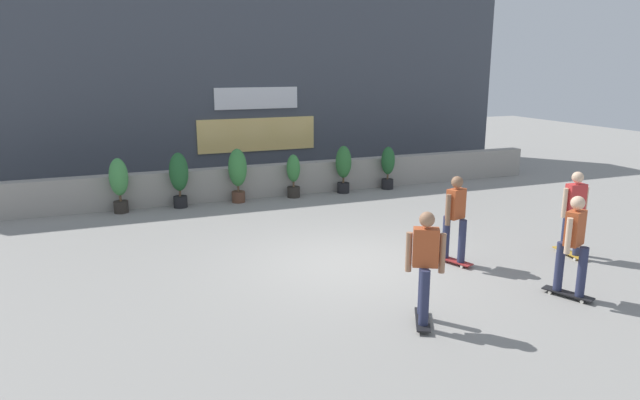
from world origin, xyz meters
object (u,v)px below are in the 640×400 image
object	(u,v)px
potted_plant_5	(388,166)
skater_far_right	(425,263)
potted_plant_1	(179,176)
potted_plant_2	(238,171)
skater_far_left	(573,242)
potted_plant_0	(119,182)
potted_plant_4	(343,166)
skater_mid_plaza	(455,216)
potted_plant_3	(293,174)
skater_by_wall_right	(574,210)

from	to	relation	value
potted_plant_5	skater_far_right	distance (m)	9.17
potted_plant_1	potted_plant_2	xyz separation A→B (m)	(1.56, -0.00, 0.01)
potted_plant_1	skater_far_left	bearing A→B (deg)	-59.04
potted_plant_5	potted_plant_2	bearing A→B (deg)	-180.00
potted_plant_0	skater_far_left	distance (m)	10.58
potted_plant_2	skater_far_right	distance (m)	8.34
potted_plant_1	potted_plant_4	bearing A→B (deg)	0.00
skater_far_right	skater_mid_plaza	bearing A→B (deg)	46.53
potted_plant_3	potted_plant_5	bearing A→B (deg)	0.00
skater_by_wall_right	potted_plant_1	bearing A→B (deg)	134.22
skater_by_wall_right	skater_far_left	bearing A→B (deg)	-135.48
potted_plant_1	potted_plant_2	bearing A→B (deg)	-0.00
potted_plant_3	skater_far_left	xyz separation A→B (m)	(1.85, -8.35, 0.28)
potted_plant_1	skater_far_left	world-z (taller)	skater_far_left
potted_plant_2	potted_plant_4	xyz separation A→B (m)	(3.14, 0.00, -0.06)
potted_plant_4	potted_plant_3	bearing A→B (deg)	180.00
skater_by_wall_right	skater_far_right	world-z (taller)	same
skater_mid_plaza	skater_far_right	world-z (taller)	same
potted_plant_1	skater_far_right	world-z (taller)	skater_far_right
potted_plant_5	skater_far_right	size ratio (longest dim) A/B	0.76
potted_plant_3	skater_by_wall_right	xyz separation A→B (m)	(3.44, -6.78, 0.28)
potted_plant_4	skater_by_wall_right	xyz separation A→B (m)	(1.90, -6.78, 0.15)
potted_plant_4	skater_far_left	size ratio (longest dim) A/B	0.82
skater_far_left	potted_plant_3	bearing A→B (deg)	102.48
potted_plant_1	skater_far_right	distance (m)	8.62
potted_plant_3	skater_far_left	distance (m)	8.56
skater_by_wall_right	skater_mid_plaza	xyz separation A→B (m)	(-2.41, 0.48, 0.00)
skater_by_wall_right	potted_plant_5	bearing A→B (deg)	93.65
potted_plant_4	potted_plant_5	world-z (taller)	potted_plant_4
potted_plant_4	skater_by_wall_right	distance (m)	7.05
potted_plant_2	skater_far_left	size ratio (longest dim) A/B	0.87
potted_plant_2	potted_plant_5	world-z (taller)	potted_plant_2
potted_plant_1	skater_mid_plaza	size ratio (longest dim) A/B	0.86
potted_plant_0	potted_plant_1	xyz separation A→B (m)	(1.49, 0.00, 0.04)
potted_plant_1	potted_plant_2	size ratio (longest dim) A/B	0.99
skater_far_left	potted_plant_2	bearing A→B (deg)	112.43
potted_plant_2	skater_far_left	bearing A→B (deg)	-67.57
potted_plant_0	skater_mid_plaza	size ratio (longest dim) A/B	0.83
potted_plant_0	potted_plant_2	xyz separation A→B (m)	(3.05, 0.00, 0.05)
potted_plant_4	skater_mid_plaza	xyz separation A→B (m)	(-0.51, -6.31, 0.15)
potted_plant_5	potted_plant_0	bearing A→B (deg)	-180.00
potted_plant_0	skater_mid_plaza	bearing A→B (deg)	-47.99
skater_by_wall_right	skater_far_right	size ratio (longest dim) A/B	1.00
potted_plant_0	skater_by_wall_right	xyz separation A→B (m)	(8.09, -6.78, 0.14)
potted_plant_5	skater_by_wall_right	distance (m)	6.80
potted_plant_1	potted_plant_5	xyz separation A→B (m)	(6.17, 0.00, -0.13)
potted_plant_2	skater_by_wall_right	world-z (taller)	skater_by_wall_right
potted_plant_0	potted_plant_1	world-z (taller)	potted_plant_1
potted_plant_4	potted_plant_0	bearing A→B (deg)	-180.00
potted_plant_1	potted_plant_3	size ratio (longest dim) A/B	1.19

